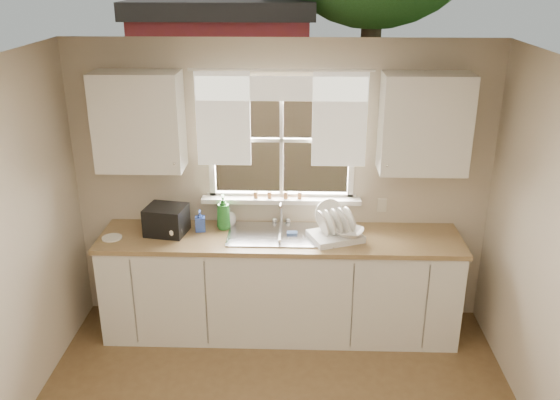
{
  "coord_description": "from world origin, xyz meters",
  "views": [
    {
      "loc": [
        0.15,
        -2.83,
        3.01
      ],
      "look_at": [
        0.0,
        1.65,
        1.25
      ],
      "focal_mm": 38.0,
      "sensor_mm": 36.0,
      "label": 1
    }
  ],
  "objects_px": {
    "dish_rack": "(335,230)",
    "black_appliance": "(166,220)",
    "cup": "(174,232)",
    "soap_bottle_a": "(223,212)"
  },
  "relations": [
    {
      "from": "dish_rack",
      "to": "cup",
      "type": "height_order",
      "value": "dish_rack"
    },
    {
      "from": "soap_bottle_a",
      "to": "black_appliance",
      "type": "height_order",
      "value": "soap_bottle_a"
    },
    {
      "from": "dish_rack",
      "to": "soap_bottle_a",
      "type": "xyz_separation_m",
      "value": [
        -0.95,
        0.18,
        0.07
      ]
    },
    {
      "from": "dish_rack",
      "to": "black_appliance",
      "type": "xyz_separation_m",
      "value": [
        -1.42,
        0.07,
        0.04
      ]
    },
    {
      "from": "dish_rack",
      "to": "black_appliance",
      "type": "bearing_deg",
      "value": 176.98
    },
    {
      "from": "dish_rack",
      "to": "cup",
      "type": "bearing_deg",
      "value": -179.3
    },
    {
      "from": "cup",
      "to": "black_appliance",
      "type": "bearing_deg",
      "value": 141.35
    },
    {
      "from": "black_appliance",
      "to": "dish_rack",
      "type": "bearing_deg",
      "value": 6.78
    },
    {
      "from": "dish_rack",
      "to": "black_appliance",
      "type": "height_order",
      "value": "dish_rack"
    },
    {
      "from": "dish_rack",
      "to": "soap_bottle_a",
      "type": "bearing_deg",
      "value": 169.27
    }
  ]
}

